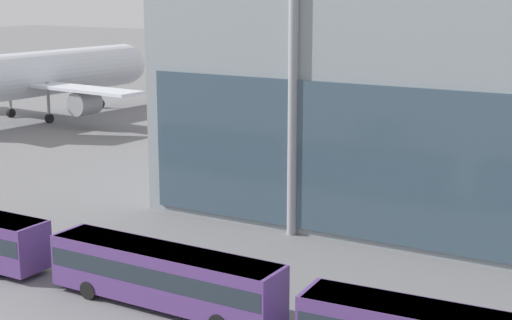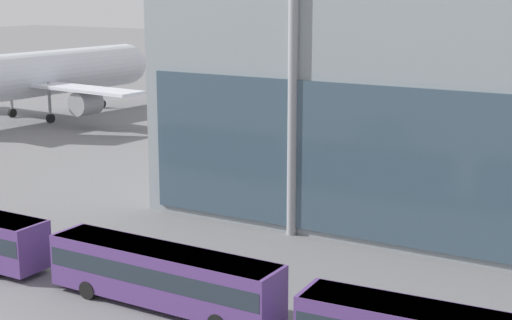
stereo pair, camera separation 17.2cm
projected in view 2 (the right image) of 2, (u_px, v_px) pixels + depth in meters
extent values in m
cylinder|color=silver|center=(40.00, 74.00, 97.36)|extent=(8.17, 30.58, 5.58)
sphere|color=silver|center=(127.00, 64.00, 109.39)|extent=(5.47, 5.47, 5.47)
cube|color=silver|center=(29.00, 83.00, 96.11)|extent=(35.90, 6.84, 0.35)
cylinder|color=gray|center=(86.00, 103.00, 90.82)|extent=(3.04, 3.33, 2.78)
cylinder|color=gray|center=(101.00, 88.00, 106.04)|extent=(0.36, 0.36, 4.47)
cylinder|color=black|center=(102.00, 104.00, 106.52)|extent=(0.54, 1.13, 1.10)
cylinder|color=gray|center=(11.00, 95.00, 98.55)|extent=(0.36, 0.36, 4.47)
cylinder|color=black|center=(12.00, 113.00, 99.04)|extent=(0.54, 1.13, 1.10)
cylinder|color=gray|center=(49.00, 100.00, 94.46)|extent=(0.36, 0.36, 4.47)
cylinder|color=black|center=(51.00, 118.00, 94.94)|extent=(0.54, 1.13, 1.10)
cylinder|color=silver|center=(460.00, 105.00, 73.08)|extent=(9.31, 29.87, 5.26)
sphere|color=silver|center=(479.00, 87.00, 86.36)|extent=(5.15, 5.15, 5.15)
cone|color=silver|center=(432.00, 131.00, 59.80)|extent=(5.85, 7.09, 4.99)
cube|color=silver|center=(456.00, 118.00, 71.66)|extent=(36.65, 8.63, 0.35)
cylinder|color=gray|center=(348.00, 124.00, 75.74)|extent=(2.56, 3.72, 2.10)
cube|color=#5B338C|center=(437.00, 58.00, 59.24)|extent=(1.33, 6.65, 9.51)
cube|color=silver|center=(434.00, 123.00, 60.33)|extent=(13.98, 5.08, 0.28)
cylinder|color=gray|center=(472.00, 117.00, 82.57)|extent=(0.36, 0.36, 4.32)
cylinder|color=black|center=(471.00, 137.00, 83.04)|extent=(0.60, 1.15, 1.10)
cylinder|color=gray|center=(418.00, 134.00, 73.31)|extent=(0.36, 0.36, 4.32)
cylinder|color=black|center=(417.00, 156.00, 73.78)|extent=(0.60, 1.15, 1.10)
cylinder|color=gray|center=(494.00, 139.00, 70.77)|extent=(0.36, 0.36, 4.32)
cylinder|color=black|center=(492.00, 163.00, 71.24)|extent=(0.60, 1.15, 1.10)
cylinder|color=black|center=(21.00, 257.00, 46.59)|extent=(1.00, 0.30, 1.00)
cube|color=#56387A|center=(163.00, 275.00, 40.18)|extent=(13.34, 2.64, 2.78)
cube|color=#232D38|center=(163.00, 270.00, 40.12)|extent=(13.07, 2.66, 0.97)
cube|color=silver|center=(162.00, 250.00, 39.89)|extent=(12.94, 2.56, 0.12)
cylinder|color=black|center=(243.00, 307.00, 39.36)|extent=(1.00, 0.31, 1.00)
cylinder|color=black|center=(117.00, 276.00, 43.50)|extent=(1.00, 0.31, 1.00)
cylinder|color=black|center=(88.00, 290.00, 41.56)|extent=(1.00, 0.31, 1.00)
cube|color=silver|center=(455.00, 316.00, 31.98)|extent=(13.04, 3.21, 0.12)
cylinder|color=gray|center=(293.00, 35.00, 49.64)|extent=(0.66, 0.66, 26.40)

